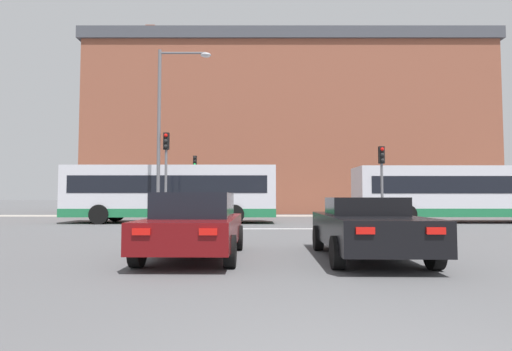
% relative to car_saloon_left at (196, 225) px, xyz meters
% --- Properties ---
extents(stop_line_strip, '(7.83, 0.30, 0.01)m').
position_rel_car_saloon_left_xyz_m(stop_line_strip, '(2.17, 8.30, -0.74)').
color(stop_line_strip, silver).
rests_on(stop_line_strip, ground_plane).
extents(far_pavement, '(68.70, 2.50, 0.01)m').
position_rel_car_saloon_left_xyz_m(far_pavement, '(2.17, 20.53, -0.74)').
color(far_pavement, '#A09B91').
rests_on(far_pavement, ground_plane).
extents(brick_civic_building, '(35.41, 12.10, 18.13)m').
position_rel_car_saloon_left_xyz_m(brick_civic_building, '(4.25, 29.00, 7.05)').
color(brick_civic_building, brown).
rests_on(brick_civic_building, ground_plane).
extents(car_saloon_left, '(2.08, 4.30, 1.47)m').
position_rel_car_saloon_left_xyz_m(car_saloon_left, '(0.00, 0.00, 0.00)').
color(car_saloon_left, '#600C0F').
rests_on(car_saloon_left, ground_plane).
extents(car_roadster_right, '(2.13, 4.53, 1.37)m').
position_rel_car_saloon_left_xyz_m(car_roadster_right, '(3.88, -0.12, -0.05)').
color(car_roadster_right, black).
rests_on(car_roadster_right, ground_plane).
extents(bus_crossing_lead, '(11.14, 2.71, 3.04)m').
position_rel_car_saloon_left_xyz_m(bus_crossing_lead, '(-3.16, 12.45, 0.88)').
color(bus_crossing_lead, silver).
rests_on(bus_crossing_lead, ground_plane).
extents(bus_crossing_trailing, '(11.99, 2.63, 3.02)m').
position_rel_car_saloon_left_xyz_m(bus_crossing_trailing, '(12.86, 12.61, 0.87)').
color(bus_crossing_trailing, silver).
rests_on(bus_crossing_trailing, ground_plane).
extents(traffic_light_near_right, '(0.26, 0.31, 3.76)m').
position_rel_car_saloon_left_xyz_m(traffic_light_near_right, '(7.29, 9.48, 1.80)').
color(traffic_light_near_right, slate).
rests_on(traffic_light_near_right, ground_plane).
extents(traffic_light_far_left, '(0.26, 0.31, 4.45)m').
position_rel_car_saloon_left_xyz_m(traffic_light_far_left, '(-3.13, 20.26, 2.23)').
color(traffic_light_far_left, slate).
rests_on(traffic_light_far_left, ground_plane).
extents(traffic_light_near_left, '(0.26, 0.31, 4.41)m').
position_rel_car_saloon_left_xyz_m(traffic_light_near_left, '(-2.83, 9.49, 2.20)').
color(traffic_light_near_left, slate).
rests_on(traffic_light_near_left, ground_plane).
extents(street_lamp_junction, '(2.53, 0.36, 8.41)m').
position_rel_car_saloon_left_xyz_m(street_lamp_junction, '(-2.80, 9.55, 4.34)').
color(street_lamp_junction, slate).
rests_on(street_lamp_junction, ground_plane).
extents(pedestrian_waiting, '(0.46, 0.37, 1.86)m').
position_rel_car_saloon_left_xyz_m(pedestrian_waiting, '(10.54, 20.58, 0.36)').
color(pedestrian_waiting, black).
rests_on(pedestrian_waiting, ground_plane).
extents(pedestrian_walking_east, '(0.45, 0.36, 1.56)m').
position_rel_car_saloon_left_xyz_m(pedestrian_walking_east, '(-1.39, 20.01, 0.16)').
color(pedestrian_walking_east, brown).
rests_on(pedestrian_walking_east, ground_plane).
extents(pedestrian_walking_west, '(0.38, 0.46, 1.82)m').
position_rel_car_saloon_left_xyz_m(pedestrian_walking_west, '(0.29, 20.41, 0.33)').
color(pedestrian_walking_west, brown).
rests_on(pedestrian_walking_west, ground_plane).
extents(tree_by_building, '(4.16, 4.16, 6.10)m').
position_rel_car_saloon_left_xyz_m(tree_by_building, '(11.41, 25.32, 3.15)').
color(tree_by_building, '#4C3823').
rests_on(tree_by_building, ground_plane).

